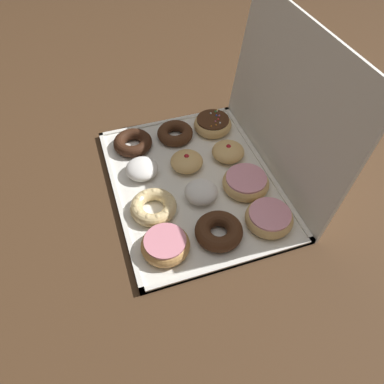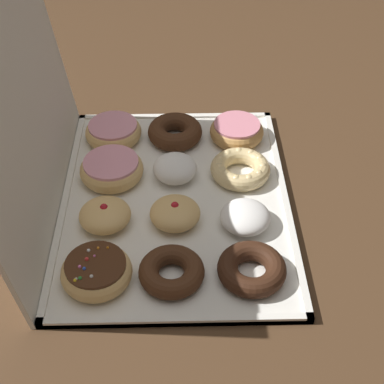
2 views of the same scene
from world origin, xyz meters
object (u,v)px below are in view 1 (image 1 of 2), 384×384
pink_frosted_donut_11 (269,218)px  jelly_filled_donut_5 (187,161)px  powdered_filled_donut_1 (142,169)px  sprinkle_donut_8 (213,124)px  powdered_filled_donut_6 (202,192)px  cruller_donut_2 (153,207)px  jelly_filled_donut_9 (228,152)px  chocolate_cake_ring_donut_0 (133,143)px  pink_frosted_donut_3 (165,245)px  chocolate_cake_ring_donut_7 (217,232)px  chocolate_cake_ring_donut_4 (175,133)px  donut_box (193,182)px  pink_frosted_donut_10 (246,182)px

pink_frosted_donut_11 → jelly_filled_donut_5: bearing=-152.5°
powdered_filled_donut_1 → sprinkle_donut_8: 0.28m
sprinkle_donut_8 → pink_frosted_donut_11: 0.38m
jelly_filled_donut_5 → powdered_filled_donut_6: bearing=1.6°
cruller_donut_2 → sprinkle_donut_8: size_ratio=1.02×
jelly_filled_donut_5 → jelly_filled_donut_9: 0.12m
powdered_filled_donut_1 → cruller_donut_2: 0.14m
chocolate_cake_ring_donut_0 → sprinkle_donut_8: 0.25m
cruller_donut_2 → powdered_filled_donut_6: powdered_filled_donut_6 is taller
sprinkle_donut_8 → powdered_filled_donut_6: bearing=-26.0°
pink_frosted_donut_3 → chocolate_cake_ring_donut_7: (0.00, 0.13, -0.00)m
powdered_filled_donut_1 → chocolate_cake_ring_donut_4: powdered_filled_donut_1 is taller
jelly_filled_donut_5 → pink_frosted_donut_11: bearing=27.5°
jelly_filled_donut_5 → chocolate_cake_ring_donut_7: bearing=-0.9°
donut_box → jelly_filled_donut_9: (-0.06, 0.12, 0.03)m
powdered_filled_donut_6 → sprinkle_donut_8: size_ratio=0.74×
donut_box → pink_frosted_donut_11: size_ratio=4.68×
pink_frosted_donut_3 → jelly_filled_donut_5: bearing=152.1°
powdered_filled_donut_6 → pink_frosted_donut_10: 0.12m
donut_box → pink_frosted_donut_11: (0.19, 0.13, 0.02)m
powdered_filled_donut_1 → chocolate_cake_ring_donut_7: size_ratio=0.78×
chocolate_cake_ring_donut_4 → powdered_filled_donut_6: size_ratio=1.26×
chocolate_cake_ring_donut_4 → sprinkle_donut_8: bearing=90.3°
pink_frosted_donut_10 → cruller_donut_2: bearing=-90.0°
chocolate_cake_ring_donut_4 → pink_frosted_donut_11: (0.38, 0.12, 0.00)m
powdered_filled_donut_1 → pink_frosted_donut_11: (0.26, 0.25, 0.00)m
jelly_filled_donut_9 → pink_frosted_donut_11: bearing=1.2°
jelly_filled_donut_5 → sprinkle_donut_8: 0.18m
powdered_filled_donut_6 → jelly_filled_donut_9: bearing=135.4°
cruller_donut_2 → sprinkle_donut_8: bearing=135.3°
chocolate_cake_ring_donut_0 → powdered_filled_donut_1: powdered_filled_donut_1 is taller
chocolate_cake_ring_donut_0 → pink_frosted_donut_11: (0.38, 0.25, 0.00)m
chocolate_cake_ring_donut_7 → jelly_filled_donut_9: jelly_filled_donut_9 is taller
jelly_filled_donut_5 → sprinkle_donut_8: jelly_filled_donut_5 is taller
chocolate_cake_ring_donut_0 → sprinkle_donut_8: bearing=90.7°
chocolate_cake_ring_donut_0 → cruller_donut_2: size_ratio=0.96×
sprinkle_donut_8 → cruller_donut_2: bearing=-44.7°
powdered_filled_donut_1 → cruller_donut_2: size_ratio=0.76×
chocolate_cake_ring_donut_0 → powdered_filled_donut_6: powdered_filled_donut_6 is taller
jelly_filled_donut_5 → pink_frosted_donut_10: 0.17m
donut_box → jelly_filled_donut_9: 0.14m
donut_box → cruller_donut_2: 0.14m
pink_frosted_donut_11 → pink_frosted_donut_3: bearing=-91.0°
chocolate_cake_ring_donut_4 → pink_frosted_donut_11: pink_frosted_donut_11 is taller
cruller_donut_2 → sprinkle_donut_8: 0.36m
donut_box → powdered_filled_donut_6: powdered_filled_donut_6 is taller
pink_frosted_donut_11 → chocolate_cake_ring_donut_0: bearing=-146.1°
pink_frosted_donut_10 → pink_frosted_donut_11: 0.12m
pink_frosted_donut_3 → sprinkle_donut_8: 0.45m
donut_box → sprinkle_donut_8: sprinkle_donut_8 is taller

